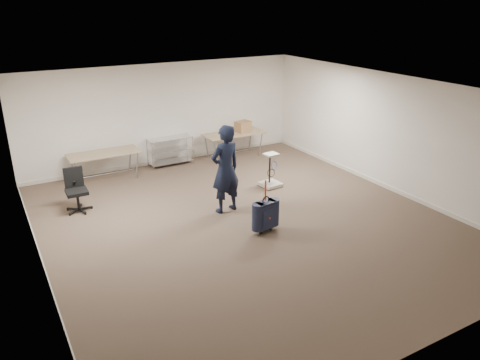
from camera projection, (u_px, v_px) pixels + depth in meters
ground at (245, 222)px, 9.89m from camera, size 9.00×9.00×0.00m
room_shell at (216, 197)px, 10.99m from camera, size 8.00×9.00×9.00m
folding_table_left at (104, 155)px, 11.97m from camera, size 1.80×0.75×0.73m
folding_table_right at (234, 135)px, 13.72m from camera, size 1.80×0.75×0.73m
wire_shelf at (170, 150)px, 13.13m from camera, size 1.22×0.47×0.80m
person at (225, 169)px, 10.06m from camera, size 0.78×0.57×1.96m
suitcase at (266, 215)px, 9.33m from camera, size 0.43×0.28×1.12m
office_chair at (77, 198)px, 10.33m from camera, size 0.59×0.59×0.97m
equipment_cart at (271, 178)px, 11.68m from camera, size 0.50×0.50×0.86m
cardboard_box at (243, 126)px, 13.78m from camera, size 0.48×0.40×0.32m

